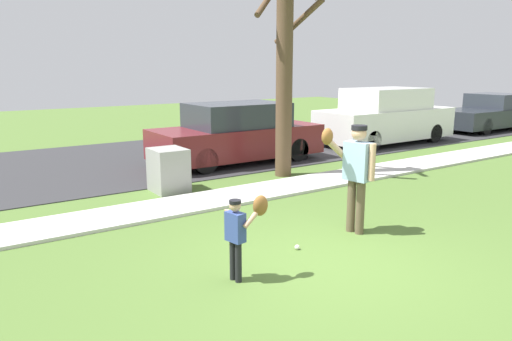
{
  "coord_description": "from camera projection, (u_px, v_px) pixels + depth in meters",
  "views": [
    {
      "loc": [
        -4.22,
        -4.52,
        2.63
      ],
      "look_at": [
        -0.03,
        1.69,
        1.0
      ],
      "focal_mm": 33.78,
      "sensor_mm": 36.0,
      "label": 1
    }
  ],
  "objects": [
    {
      "name": "ground_plane",
      "position": [
        205.0,
        204.0,
        9.36
      ],
      "size": [
        48.0,
        48.0,
        0.0
      ],
      "primitive_type": "plane",
      "color": "#4C6B2D"
    },
    {
      "name": "sidewalk_strip",
      "position": [
        203.0,
        201.0,
        9.44
      ],
      "size": [
        36.0,
        1.2,
        0.06
      ],
      "primitive_type": "cube",
      "color": "beige",
      "rests_on": "ground"
    },
    {
      "name": "road_surface",
      "position": [
        119.0,
        161.0,
        13.49
      ],
      "size": [
        36.0,
        6.8,
        0.02
      ],
      "primitive_type": "cube",
      "color": "#2D2D30",
      "rests_on": "ground"
    },
    {
      "name": "person_adult",
      "position": [
        355.0,
        167.0,
        7.53
      ],
      "size": [
        0.77,
        0.61,
        1.73
      ],
      "rotation": [
        0.0,
        0.0,
        -2.97
      ],
      "color": "brown",
      "rests_on": "ground"
    },
    {
      "name": "person_child",
      "position": [
        242.0,
        226.0,
        5.9
      ],
      "size": [
        0.51,
        0.38,
        1.08
      ],
      "rotation": [
        0.0,
        0.0,
        0.18
      ],
      "color": "black",
      "rests_on": "ground"
    },
    {
      "name": "baseball",
      "position": [
        297.0,
        247.0,
        7.03
      ],
      "size": [
        0.07,
        0.07,
        0.07
      ],
      "primitive_type": "sphere",
      "color": "white",
      "rests_on": "ground"
    },
    {
      "name": "utility_cabinet",
      "position": [
        169.0,
        170.0,
        10.24
      ],
      "size": [
        0.69,
        0.78,
        0.92
      ],
      "primitive_type": "cube",
      "color": "gray",
      "rests_on": "ground"
    },
    {
      "name": "street_tree_near",
      "position": [
        285.0,
        50.0,
        11.18
      ],
      "size": [
        1.85,
        1.89,
        5.63
      ],
      "color": "brown",
      "rests_on": "ground"
    },
    {
      "name": "parked_suv_maroon",
      "position": [
        237.0,
        134.0,
        13.26
      ],
      "size": [
        4.7,
        1.9,
        1.63
      ],
      "rotation": [
        0.0,
        0.0,
        3.14
      ],
      "color": "maroon",
      "rests_on": "road_surface"
    },
    {
      "name": "parked_van_white",
      "position": [
        385.0,
        117.0,
        16.47
      ],
      "size": [
        5.0,
        1.95,
        1.88
      ],
      "rotation": [
        0.0,
        0.0,
        3.14
      ],
      "color": "silver",
      "rests_on": "road_surface"
    },
    {
      "name": "parked_pickup_dark",
      "position": [
        490.0,
        114.0,
        20.15
      ],
      "size": [
        5.2,
        1.95,
        1.48
      ],
      "rotation": [
        0.0,
        0.0,
        3.14
      ],
      "color": "#23282D",
      "rests_on": "road_surface"
    }
  ]
}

